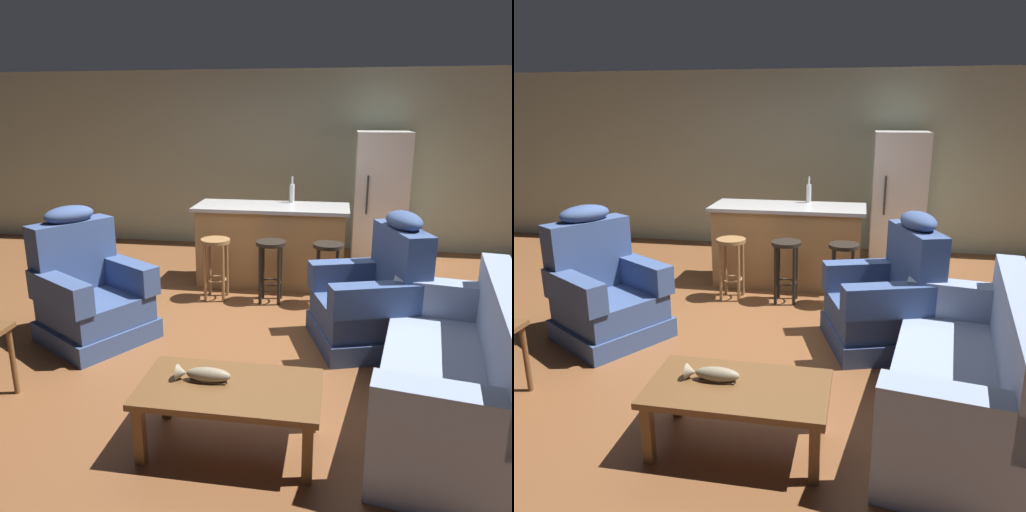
# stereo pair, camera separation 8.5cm
# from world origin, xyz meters

# --- Properties ---
(ground_plane) EXTENTS (12.00, 12.00, 0.00)m
(ground_plane) POSITION_xyz_m (0.00, 0.00, 0.00)
(ground_plane) COLOR brown
(back_wall) EXTENTS (12.00, 0.05, 2.60)m
(back_wall) POSITION_xyz_m (0.00, 3.12, 1.30)
(back_wall) COLOR #9EA88E
(back_wall) RESTS_ON ground_plane
(coffee_table) EXTENTS (1.10, 0.60, 0.42)m
(coffee_table) POSITION_xyz_m (0.16, -1.78, 0.36)
(coffee_table) COLOR brown
(coffee_table) RESTS_ON ground_plane
(fish_figurine) EXTENTS (0.34, 0.10, 0.10)m
(fish_figurine) POSITION_xyz_m (-0.01, -1.75, 0.46)
(fish_figurine) COLOR #4C3823
(fish_figurine) RESTS_ON coffee_table
(couch) EXTENTS (1.14, 2.01, 0.94)m
(couch) POSITION_xyz_m (1.59, -1.27, 0.34)
(couch) COLOR #8493B2
(couch) RESTS_ON ground_plane
(recliner_near_lamp) EXTENTS (1.16, 1.16, 1.20)m
(recliner_near_lamp) POSITION_xyz_m (-1.43, -0.43, 0.42)
(recliner_near_lamp) COLOR #384C7A
(recliner_near_lamp) RESTS_ON ground_plane
(recliner_near_island) EXTENTS (1.05, 1.05, 1.20)m
(recliner_near_island) POSITION_xyz_m (1.11, -0.16, 0.42)
(recliner_near_island) COLOR #384C7A
(recliner_near_island) RESTS_ON ground_plane
(kitchen_island) EXTENTS (1.80, 0.70, 0.95)m
(kitchen_island) POSITION_xyz_m (0.00, 1.35, 0.48)
(kitchen_island) COLOR #AD7F4C
(kitchen_island) RESTS_ON ground_plane
(bar_stool_left) EXTENTS (0.32, 0.32, 0.68)m
(bar_stool_left) POSITION_xyz_m (-0.53, 0.72, 0.47)
(bar_stool_left) COLOR olive
(bar_stool_left) RESTS_ON ground_plane
(bar_stool_middle) EXTENTS (0.32, 0.32, 0.68)m
(bar_stool_middle) POSITION_xyz_m (0.08, 0.72, 0.47)
(bar_stool_middle) COLOR black
(bar_stool_middle) RESTS_ON ground_plane
(bar_stool_right) EXTENTS (0.32, 0.32, 0.68)m
(bar_stool_right) POSITION_xyz_m (0.68, 0.72, 0.47)
(bar_stool_right) COLOR black
(bar_stool_right) RESTS_ON ground_plane
(refrigerator) EXTENTS (0.70, 0.69, 1.76)m
(refrigerator) POSITION_xyz_m (1.33, 2.55, 0.88)
(refrigerator) COLOR white
(refrigerator) RESTS_ON ground_plane
(bottle_tall_green) EXTENTS (0.06, 0.06, 0.31)m
(bottle_tall_green) POSITION_xyz_m (0.21, 1.62, 1.07)
(bottle_tall_green) COLOR silver
(bottle_tall_green) RESTS_ON kitchen_island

